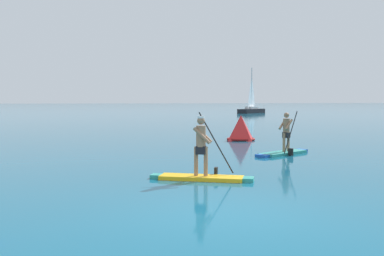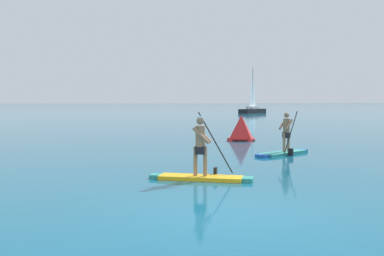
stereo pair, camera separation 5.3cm
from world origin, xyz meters
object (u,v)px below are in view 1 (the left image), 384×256
object	(u,v)px
paddleboarder_mid_center	(202,165)
race_marker_buoy	(241,129)
paddleboarder_far_right	(284,146)
sailboat_right_horizon	(251,108)

from	to	relation	value
paddleboarder_mid_center	race_marker_buoy	size ratio (longest dim) A/B	1.69
paddleboarder_far_right	sailboat_right_horizon	xyz separation A→B (m)	(15.48, 50.68, 0.46)
sailboat_right_horizon	race_marker_buoy	bearing A→B (deg)	-150.31
paddleboarder_mid_center	sailboat_right_horizon	size ratio (longest dim) A/B	0.39
paddleboarder_mid_center	sailboat_right_horizon	xyz separation A→B (m)	(19.87, 55.63, 0.41)
paddleboarder_far_right	paddleboarder_mid_center	bearing A→B (deg)	15.54
sailboat_right_horizon	paddleboarder_far_right	bearing A→B (deg)	-148.25
paddleboarder_far_right	sailboat_right_horizon	distance (m)	52.99
paddleboarder_mid_center	race_marker_buoy	distance (m)	12.04
paddleboarder_far_right	sailboat_right_horizon	bearing A→B (deg)	-139.86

